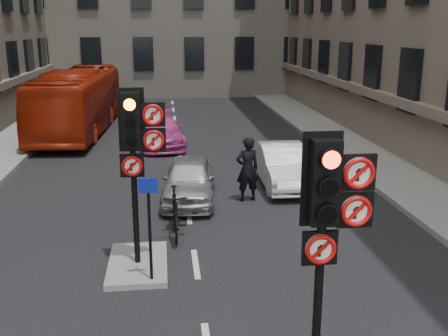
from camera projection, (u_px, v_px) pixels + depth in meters
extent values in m
cube|color=gray|center=(386.00, 165.00, 18.49)|extent=(3.00, 50.00, 0.16)
cube|color=gray|center=(138.00, 264.00, 10.86)|extent=(1.20, 2.00, 0.12)
cylinder|color=black|center=(318.00, 307.00, 7.01)|extent=(0.12, 0.12, 2.40)
cube|color=black|center=(324.00, 182.00, 6.55)|extent=(0.36, 0.28, 1.10)
cube|color=black|center=(321.00, 179.00, 6.68)|extent=(0.52, 0.03, 1.25)
cylinder|color=#FF1407|center=(332.00, 160.00, 6.23)|extent=(0.22, 0.01, 0.22)
cylinder|color=black|center=(330.00, 188.00, 6.32)|extent=(0.22, 0.01, 0.22)
cylinder|color=black|center=(329.00, 215.00, 6.41)|extent=(0.22, 0.01, 0.22)
cube|color=black|center=(358.00, 172.00, 6.55)|extent=(0.47, 0.05, 0.47)
cylinder|color=white|center=(359.00, 173.00, 6.51)|extent=(0.41, 0.02, 0.41)
torus|color=#BF0C0A|center=(359.00, 174.00, 6.50)|extent=(0.41, 0.06, 0.41)
cube|color=#BF0C0A|center=(359.00, 174.00, 6.49)|extent=(0.25, 0.01, 0.25)
cube|color=black|center=(355.00, 210.00, 6.68)|extent=(0.47, 0.05, 0.47)
cylinder|color=white|center=(356.00, 211.00, 6.64)|extent=(0.41, 0.02, 0.41)
torus|color=#BF0C0A|center=(357.00, 211.00, 6.63)|extent=(0.41, 0.06, 0.41)
cube|color=#BF0C0A|center=(357.00, 212.00, 6.62)|extent=(0.25, 0.01, 0.25)
cube|color=black|center=(320.00, 248.00, 6.76)|extent=(0.47, 0.05, 0.47)
cylinder|color=white|center=(321.00, 249.00, 6.73)|extent=(0.41, 0.02, 0.41)
torus|color=#BF0C0A|center=(321.00, 250.00, 6.71)|extent=(0.41, 0.06, 0.41)
cube|color=#BF0C0A|center=(321.00, 250.00, 6.71)|extent=(0.25, 0.01, 0.25)
cylinder|color=black|center=(135.00, 207.00, 10.53)|extent=(0.12, 0.12, 2.40)
cube|color=black|center=(131.00, 121.00, 10.07)|extent=(0.36, 0.28, 1.10)
cube|color=black|center=(132.00, 120.00, 10.19)|extent=(0.52, 0.03, 1.25)
cylinder|color=orange|center=(130.00, 105.00, 9.74)|extent=(0.22, 0.02, 0.22)
cylinder|color=black|center=(130.00, 123.00, 9.83)|extent=(0.22, 0.02, 0.22)
cylinder|color=black|center=(131.00, 141.00, 9.92)|extent=(0.22, 0.02, 0.22)
cube|color=black|center=(153.00, 115.00, 10.06)|extent=(0.47, 0.05, 0.47)
cylinder|color=white|center=(153.00, 115.00, 10.02)|extent=(0.41, 0.02, 0.41)
torus|color=#BF0C0A|center=(153.00, 115.00, 10.01)|extent=(0.41, 0.06, 0.41)
cube|color=#BF0C0A|center=(153.00, 115.00, 10.00)|extent=(0.25, 0.02, 0.25)
cube|color=black|center=(154.00, 140.00, 10.19)|extent=(0.47, 0.05, 0.47)
cylinder|color=white|center=(154.00, 140.00, 10.16)|extent=(0.41, 0.02, 0.41)
torus|color=#BF0C0A|center=(154.00, 141.00, 10.14)|extent=(0.41, 0.06, 0.41)
cube|color=#BF0C0A|center=(154.00, 141.00, 10.14)|extent=(0.25, 0.02, 0.25)
cube|color=black|center=(132.00, 165.00, 10.28)|extent=(0.47, 0.05, 0.47)
cylinder|color=white|center=(132.00, 166.00, 10.24)|extent=(0.41, 0.02, 0.41)
torus|color=#BF0C0A|center=(132.00, 166.00, 10.22)|extent=(0.41, 0.06, 0.41)
cube|color=#BF0C0A|center=(132.00, 166.00, 10.22)|extent=(0.25, 0.02, 0.25)
imported|color=#A9ABB1|center=(189.00, 179.00, 14.90)|extent=(1.80, 3.71, 1.22)
imported|color=silver|center=(282.00, 165.00, 16.31)|extent=(1.42, 3.90, 1.28)
imported|color=#C2398B|center=(160.00, 131.00, 21.70)|extent=(2.18, 4.44, 1.24)
imported|color=#9C1F0B|center=(78.00, 101.00, 24.31)|extent=(2.98, 10.54, 2.90)
imported|color=black|center=(175.00, 212.00, 12.40)|extent=(0.56, 1.89, 1.13)
imported|color=black|center=(247.00, 169.00, 14.77)|extent=(0.75, 0.56, 1.85)
cylinder|color=black|center=(150.00, 230.00, 9.85)|extent=(0.06, 0.06, 2.00)
cube|color=#0D1A95|center=(148.00, 186.00, 9.56)|extent=(0.35, 0.04, 0.28)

